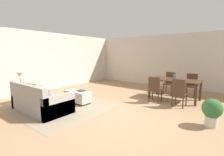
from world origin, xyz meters
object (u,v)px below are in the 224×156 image
Objects in this scene: couch at (40,101)px; vase_centerpiece at (175,77)px; book_on_ottoman at (81,91)px; dining_chair_far_left at (170,82)px; dining_chair_near_right at (179,91)px; dining_chair_far_right at (191,84)px; dining_chair_near_left at (155,88)px; dining_table at (175,82)px; potted_plant at (212,111)px; table_lamp at (20,75)px; ottoman_table at (78,96)px; side_table at (21,91)px.

vase_centerpiece reaches higher than couch.
dining_chair_far_left is at bearing 59.62° from book_on_ottoman.
dining_chair_near_right is at bearing -63.79° from vase_centerpiece.
dining_chair_far_right is (3.20, 4.61, 0.23)m from couch.
dining_chair_near_left is 1.68m from dining_chair_far_left.
dining_chair_far_left is 3.85m from book_on_ottoman.
dining_table is 0.96m from dining_chair_far_left.
dining_chair_far_right is at bearing 110.80° from potted_plant.
couch is at bearing -106.70° from book_on_ottoman.
dining_chair_far_right is (4.45, 4.60, -0.46)m from table_lamp.
dining_table is at bearing 43.03° from table_lamp.
side_table reaches higher than ottoman_table.
dining_chair_far_left is 4.58× the size of vase_centerpiece.
dining_chair_near_left is 0.96m from vase_centerpiece.
vase_centerpiece reaches higher than dining_chair_near_right.
ottoman_table is 1.83× the size of table_lamp.
book_on_ottoman is 3.89m from potted_plant.
ottoman_table is 3.61m from vase_centerpiece.
potted_plant is at bearing 18.96° from side_table.
table_lamp is (-1.25, 0.01, 0.69)m from couch.
potted_plant is at bearing -52.54° from dining_table.
table_lamp is at bearing -146.74° from dining_chair_near_right.
dining_chair_far_left is 1.05m from vase_centerpiece.
dining_table is 0.96m from dining_chair_near_right.
side_table is at bearing -161.04° from potted_plant.
table_lamp is 6.42m from dining_chair_far_right.
dining_chair_far_left is at bearing 124.95° from potted_plant.
dining_chair_far_left reaches higher than dining_table.
dining_chair_near_right is 1.90m from dining_chair_far_left.
table_lamp is at bearing -136.97° from dining_table.
ottoman_table is 1.05× the size of dining_chair_far_left.
dining_table is at bearing 127.46° from potted_plant.
side_table is 0.62× the size of dining_chair_near_left.
couch is at bearing -0.33° from table_lamp.
couch is 1.43m from table_lamp.
dining_chair_far_right is 4.35m from book_on_ottoman.
side_table is (-1.25, 0.01, 0.16)m from couch.
dining_chair_near_right is at bearing 30.01° from ottoman_table.
book_on_ottoman is at bearing -140.46° from dining_chair_near_left.
dining_chair_far_left is at bearing 91.45° from dining_chair_near_left.
dining_chair_far_right is at bearing 55.21° from couch.
couch is 7.35× the size of book_on_ottoman.
dining_chair_near_right is at bearing 30.16° from book_on_ottoman.
side_table is 0.62× the size of dining_chair_near_right.
dining_chair_far_left is (2.33, 4.61, 0.23)m from couch.
dining_table is at bearing 97.04° from vase_centerpiece.
couch is 2.08× the size of dining_chair_far_left.
ottoman_table is 1.05× the size of dining_chair_far_right.
dining_chair_near_right reaches higher than potted_plant.
table_lamp is at bearing 179.67° from couch.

